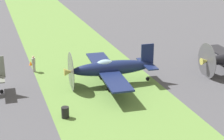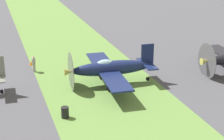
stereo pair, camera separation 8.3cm
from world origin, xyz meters
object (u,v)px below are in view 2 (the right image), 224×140
Objects in this scene: ground_crew_chief at (34,63)px; runway_marker_cone at (31,63)px; airplane_wingman at (110,68)px; fuel_drum at (65,112)px.

ground_crew_chief is 3.93× the size of runway_marker_cone.
fuel_drum is (-5.45, 5.49, -1.18)m from airplane_wingman.
ground_crew_chief is 1.92× the size of fuel_drum.
ground_crew_chief reaches higher than runway_marker_cone.
fuel_drum reaches higher than runway_marker_cone.
ground_crew_chief is at bearing -178.15° from runway_marker_cone.
airplane_wingman reaches higher than runway_marker_cone.
airplane_wingman is at bearing -141.28° from runway_marker_cone.
ground_crew_chief is 11.33m from fuel_drum.
fuel_drum is at bearing 138.44° from airplane_wingman.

